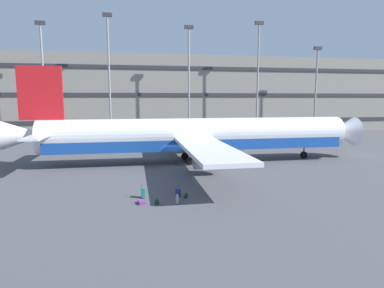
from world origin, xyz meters
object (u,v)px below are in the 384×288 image
airliner (195,136)px  backpack_purple (185,196)px  suitcase_silver (178,192)px  suitcase_scuffed (177,199)px  suitcase_navy (142,202)px  suitcase_upright (143,192)px  backpack_orange (157,202)px

airliner → backpack_purple: size_ratio=85.96×
suitcase_silver → backpack_purple: suitcase_silver is taller
airliner → suitcase_silver: airliner is taller
suitcase_scuffed → suitcase_navy: suitcase_scuffed is taller
suitcase_scuffed → suitcase_navy: size_ratio=0.95×
suitcase_upright → backpack_purple: (3.28, -0.70, -0.22)m
suitcase_silver → backpack_orange: 2.46m
airliner → suitcase_scuffed: 16.34m
suitcase_scuffed → backpack_orange: size_ratio=1.71×
suitcase_navy → backpack_orange: 1.18m
airliner → suitcase_upright: 15.44m
suitcase_scuffed → backpack_orange: bearing=174.6°
airliner → suitcase_silver: bearing=-106.6°
airliner → suitcase_upright: (-6.85, -13.54, -2.80)m
airliner → suitcase_upright: bearing=-116.8°
suitcase_scuffed → backpack_purple: (0.79, 1.23, -0.14)m
suitcase_silver → suitcase_upright: bearing=177.3°
suitcase_scuffed → suitcase_upright: bearing=142.1°
suitcase_upright → backpack_purple: size_ratio=2.08×
suitcase_navy → backpack_purple: size_ratio=1.63×
suitcase_scuffed → backpack_orange: suitcase_scuffed is taller
suitcase_upright → backpack_purple: bearing=-12.1°
suitcase_upright → suitcase_scuffed: (2.48, -1.93, -0.08)m
suitcase_upright → backpack_orange: (0.97, -1.79, -0.24)m
airliner → suitcase_navy: (-7.00, -14.98, -3.11)m
suitcase_upright → backpack_orange: bearing=-61.5°
suitcase_silver → backpack_orange: suitcase_silver is taller
suitcase_upright → suitcase_silver: size_ratio=1.20×
suitcase_silver → backpack_purple: bearing=-49.5°
airliner → suitcase_navy: bearing=-115.0°
suitcase_upright → backpack_purple: 3.36m
airliner → backpack_purple: bearing=-104.1°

